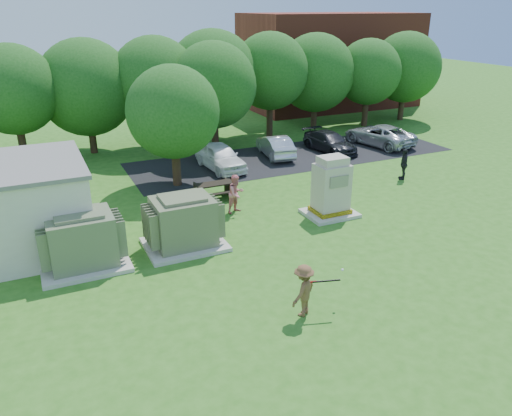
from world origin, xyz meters
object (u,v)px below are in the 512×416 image
person_walking_right (404,164)px  car_dark (330,142)px  transformer_right (184,223)px  batter (303,291)px  car_silver_b (379,135)px  transformer_left (82,241)px  picnic_table (215,189)px  car_silver_a (275,146)px  car_white (220,157)px  person_at_picnic (236,194)px  generator_cabinet (331,190)px

person_walking_right → car_dark: person_walking_right is taller
transformer_right → batter: size_ratio=1.81×
person_walking_right → car_silver_b: size_ratio=0.34×
transformer_right → car_silver_b: size_ratio=0.61×
transformer_left → transformer_right: same height
car_dark → car_silver_b: 3.84m
picnic_table → car_silver_a: size_ratio=0.46×
picnic_table → batter: batter is taller
car_white → person_walking_right: bearing=-38.9°
batter → person_at_picnic: person_at_picnic is taller
generator_cabinet → person_walking_right: 6.71m
generator_cabinet → person_at_picnic: generator_cabinet is taller
person_at_picnic → person_walking_right: bearing=-18.6°
picnic_table → car_dark: bearing=26.3°
transformer_right → car_silver_b: bearing=29.1°
batter → car_silver_a: batter is taller
generator_cabinet → person_walking_right: generator_cabinet is taller
car_white → car_silver_a: bearing=9.9°
picnic_table → batter: 10.26m
batter → person_walking_right: 14.14m
generator_cabinet → car_white: 8.54m
person_at_picnic → car_white: bearing=53.8°
person_at_picnic → car_silver_a: 9.14m
car_silver_a → car_dark: (3.61, -0.51, -0.04)m
car_white → car_dark: 7.60m
car_silver_b → person_at_picnic: bearing=15.8°
car_silver_b → generator_cabinet: bearing=31.5°
generator_cabinet → car_silver_a: 9.48m
generator_cabinet → car_white: bearing=103.4°
person_at_picnic → car_dark: 11.42m
person_walking_right → car_silver_a: (-4.21, 6.73, -0.18)m
person_walking_right → car_white: size_ratio=0.39×
generator_cabinet → person_walking_right: (6.21, 2.52, -0.34)m
generator_cabinet → car_silver_b: 12.88m
batter → picnic_table: bearing=-127.0°
batter → car_silver_b: batter is taller
picnic_table → car_white: bearing=65.5°
person_at_picnic → transformer_right: bearing=-164.8°
picnic_table → batter: size_ratio=1.11×
transformer_left → transformer_right: bearing=0.0°
person_at_picnic → car_white: (1.66, 6.25, -0.16)m
car_white → picnic_table: bearing=-118.2°
transformer_left → person_at_picnic: (6.84, 2.33, -0.09)m
picnic_table → person_walking_right: size_ratio=1.10×
transformer_right → car_silver_a: size_ratio=0.76×
car_dark → generator_cabinet: bearing=-127.6°
picnic_table → car_silver_a: (5.92, 5.23, 0.16)m
picnic_table → car_white: 4.71m
picnic_table → car_white: size_ratio=0.43×
person_at_picnic → car_white: 6.47m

